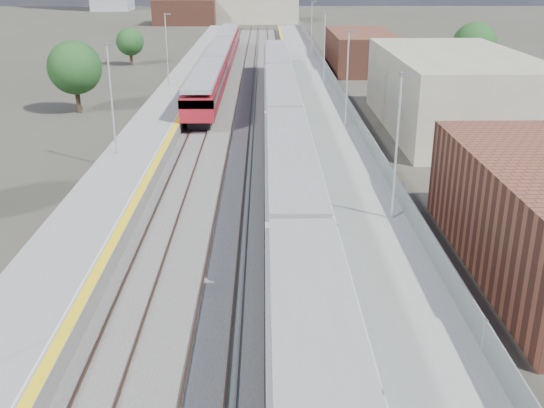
{
  "coord_description": "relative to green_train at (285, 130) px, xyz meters",
  "views": [
    {
      "loc": [
        0.04,
        -8.39,
        13.39
      ],
      "look_at": [
        0.4,
        21.01,
        2.2
      ],
      "focal_mm": 42.0,
      "sensor_mm": 36.0,
      "label": 1
    }
  ],
  "objects": [
    {
      "name": "ballast_bed",
      "position": [
        -3.75,
        17.06,
        -2.27
      ],
      "size": [
        10.5,
        155.0,
        0.06
      ],
      "primitive_type": "cube",
      "color": "#565451",
      "rests_on": "ground"
    },
    {
      "name": "tree_b",
      "position": [
        -19.1,
        16.09,
        1.94
      ],
      "size": [
        4.98,
        4.98,
        6.75
      ],
      "color": "#382619",
      "rests_on": "ground"
    },
    {
      "name": "ground",
      "position": [
        -1.5,
        14.56,
        -2.3
      ],
      "size": [
        320.0,
        320.0,
        0.0
      ],
      "primitive_type": "plane",
      "color": "#47443A",
      "rests_on": "ground"
    },
    {
      "name": "tree_d",
      "position": [
        23.18,
        32.0,
        2.09
      ],
      "size": [
        5.15,
        5.15,
        6.98
      ],
      "color": "#382619",
      "rests_on": "ground"
    },
    {
      "name": "tracks",
      "position": [
        -3.15,
        18.73,
        -2.19
      ],
      "size": [
        8.96,
        160.0,
        0.17
      ],
      "color": "#4C3323",
      "rests_on": "ground"
    },
    {
      "name": "platform_left",
      "position": [
        -10.55,
        17.05,
        -1.78
      ],
      "size": [
        4.3,
        155.0,
        8.52
      ],
      "color": "slate",
      "rests_on": "ground"
    },
    {
      "name": "red_train",
      "position": [
        -7.0,
        36.76,
        -0.12
      ],
      "size": [
        2.92,
        59.15,
        3.68
      ],
      "color": "black",
      "rests_on": "ground"
    },
    {
      "name": "platform_right",
      "position": [
        3.78,
        17.05,
        -1.77
      ],
      "size": [
        4.7,
        155.0,
        8.52
      ],
      "color": "slate",
      "rests_on": "ground"
    },
    {
      "name": "green_train",
      "position": [
        0.0,
        0.0,
        0.0
      ],
      "size": [
        2.97,
        82.58,
        3.27
      ],
      "color": "black",
      "rests_on": "ground"
    },
    {
      "name": "tree_c",
      "position": [
        -19.92,
        45.95,
        0.89
      ],
      "size": [
        3.75,
        3.75,
        5.08
      ],
      "color": "#382619",
      "rests_on": "ground"
    }
  ]
}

